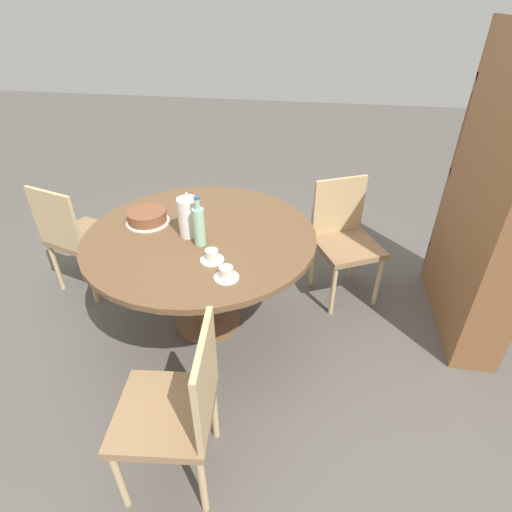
{
  "coord_description": "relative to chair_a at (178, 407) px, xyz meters",
  "views": [
    {
      "loc": [
        2.03,
        0.69,
        1.96
      ],
      "look_at": [
        0.0,
        0.35,
        0.6
      ],
      "focal_mm": 28.0,
      "sensor_mm": 36.0,
      "label": 1
    }
  ],
  "objects": [
    {
      "name": "cake_main",
      "position": [
        -1.11,
        -0.55,
        0.29
      ],
      "size": [
        0.27,
        0.27,
        0.08
      ],
      "color": "white",
      "rests_on": "dining_table"
    },
    {
      "name": "bookshelf",
      "position": [
        -1.38,
        1.53,
        0.42
      ],
      "size": [
        1.01,
        0.28,
        1.86
      ],
      "rotation": [
        0.0,
        0.0,
        3.14
      ],
      "color": "brown",
      "rests_on": "ground_plane"
    },
    {
      "name": "dining_table",
      "position": [
        -1.04,
        -0.18,
        0.14
      ],
      "size": [
        1.43,
        1.43,
        0.72
      ],
      "color": "brown",
      "rests_on": "ground_plane"
    },
    {
      "name": "coffee_pot",
      "position": [
        -1.02,
        -0.24,
        0.38
      ],
      "size": [
        0.13,
        0.13,
        0.28
      ],
      "color": "white",
      "rests_on": "dining_table"
    },
    {
      "name": "chair_b",
      "position": [
        -1.57,
        0.73,
        0.0
      ],
      "size": [
        0.56,
        0.56,
        0.88
      ],
      "rotation": [
        0.0,
        0.0,
        2.04
      ],
      "color": "tan",
      "rests_on": "ground_plane"
    },
    {
      "name": "water_bottle",
      "position": [
        -0.92,
        -0.15,
        0.37
      ],
      "size": [
        0.07,
        0.07,
        0.3
      ],
      "color": "#99C6A3",
      "rests_on": "dining_table"
    },
    {
      "name": "ground_plane",
      "position": [
        -1.04,
        -0.18,
        -0.47
      ],
      "size": [
        14.0,
        14.0,
        0.0
      ],
      "primitive_type": "plane",
      "color": "#56514C"
    },
    {
      "name": "cup_a",
      "position": [
        -0.62,
        0.08,
        0.28
      ],
      "size": [
        0.13,
        0.13,
        0.07
      ],
      "color": "white",
      "rests_on": "dining_table"
    },
    {
      "name": "cup_b",
      "position": [
        -0.76,
        -0.03,
        0.28
      ],
      "size": [
        0.13,
        0.13,
        0.07
      ],
      "color": "white",
      "rests_on": "dining_table"
    },
    {
      "name": "chair_a",
      "position": [
        0.0,
        0.0,
        0.0
      ],
      "size": [
        0.47,
        0.47,
        0.88
      ],
      "rotation": [
        0.0,
        0.0,
        0.11
      ],
      "color": "tan",
      "rests_on": "ground_plane"
    },
    {
      "name": "chair_c",
      "position": [
        -1.27,
        -1.21,
        0.0
      ],
      "size": [
        0.52,
        0.52,
        0.88
      ],
      "rotation": [
        0.0,
        0.0,
        4.43
      ],
      "color": "tan",
      "rests_on": "ground_plane"
    }
  ]
}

